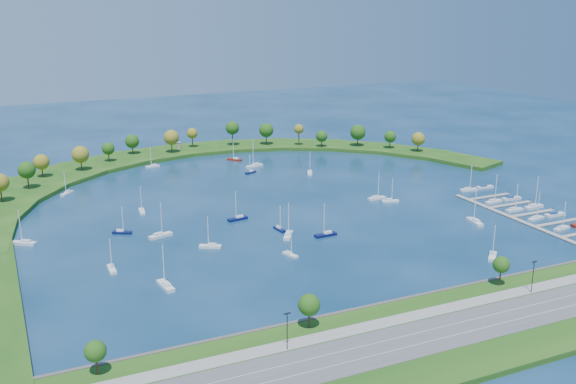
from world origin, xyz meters
name	(u,v)px	position (x,y,z in m)	size (l,w,h in m)	color
ground	(282,205)	(0.00, 0.00, 0.00)	(700.00, 700.00, 0.00)	#072944
south_shoreline	(468,326)	(0.03, -122.88, 1.00)	(420.00, 43.10, 11.60)	#1B4713
breakwater	(150,187)	(-46.33, 48.72, 0.99)	(286.74, 247.64, 2.00)	#1B4713
breakwater_trees	(189,147)	(-16.85, 84.44, 10.37)	(239.30, 90.94, 14.71)	#382314
harbor_tower	(179,145)	(-12.78, 119.27, 4.00)	(2.60, 2.60, 3.90)	gray
dock_system	(536,219)	(85.30, -61.00, 0.35)	(24.28, 82.00, 1.60)	gray
moored_boat_0	(24,242)	(-104.92, -4.61, 0.94)	(8.86, 7.06, 13.18)	silver
moored_boat_1	(142,210)	(-57.64, 15.21, 0.88)	(3.08, 7.80, 11.15)	silver
moored_boat_2	(112,268)	(-80.27, -42.02, 0.89)	(2.32, 7.74, 11.32)	silver
moored_boat_3	(290,254)	(-21.49, -54.85, 0.85)	(3.76, 6.88, 9.74)	silver
moored_boat_4	(255,165)	(14.15, 67.83, 0.98)	(10.17, 5.28, 14.39)	silver
moored_boat_5	(326,234)	(-0.95, -42.29, 0.93)	(8.77, 2.75, 12.77)	#0A1141
moored_boat_6	(160,235)	(-57.94, -17.48, 0.95)	(9.57, 5.09, 13.54)	silver
moored_boat_7	(210,245)	(-44.21, -35.75, 0.90)	(8.02, 5.76, 11.66)	silver
moored_boat_8	(493,255)	(41.41, -85.37, 0.91)	(7.53, 7.47, 12.18)	silver
moored_boat_9	(238,218)	(-24.53, -10.75, 0.92)	(8.67, 3.64, 12.36)	#0A1141
moored_boat_10	(67,193)	(-82.99, 55.95, 0.88)	(6.51, 7.06, 11.05)	silver
moored_boat_11	(475,221)	(59.98, -53.90, 0.97)	(4.51, 9.93, 14.10)	silver
moored_boat_12	(251,172)	(7.46, 56.65, 0.85)	(6.82, 4.65, 9.82)	#0A1141
moored_boat_13	(390,200)	(45.11, -15.61, 0.87)	(7.60, 4.26, 10.77)	silver
moored_boat_14	(166,285)	(-67.49, -62.64, 0.96)	(3.76, 9.61, 13.75)	silver
moored_boat_15	(122,231)	(-70.28, -7.54, 0.87)	(7.41, 5.32, 10.77)	#0A1141
moored_boat_16	(279,228)	(-14.17, -29.07, 0.86)	(2.69, 6.99, 10.02)	#0A1141
moored_boat_17	(288,235)	(-14.13, -37.17, 0.94)	(7.00, 8.92, 13.22)	silver
moored_boat_18	(310,172)	(34.49, 42.69, 0.90)	(5.54, 8.25, 11.86)	silver
moored_boat_19	(153,166)	(-35.38, 89.90, 0.88)	(7.64, 2.81, 10.98)	silver
moored_boat_20	(377,197)	(41.81, -9.64, 0.91)	(8.37, 2.38, 12.30)	silver
moored_boat_21	(235,159)	(9.53, 86.05, 0.91)	(7.43, 7.47, 12.10)	maroon
docked_boat_2	(562,228)	(85.53, -73.85, 0.89)	(7.90, 3.38, 11.24)	silver
docked_boat_4	(536,218)	(85.52, -60.53, 0.90)	(8.15, 3.39, 11.62)	silver
docked_boat_5	(555,214)	(95.96, -60.21, 0.70)	(9.39, 2.82, 1.90)	silver
docked_boat_6	(514,209)	(85.52, -48.20, 0.90)	(8.10, 2.34, 11.88)	silver
docked_boat_7	(534,206)	(96.00, -48.61, 0.96)	(9.64, 3.52, 13.87)	silver
docked_boat_8	(494,201)	(85.51, -35.56, 0.93)	(8.92, 3.56, 12.76)	silver
docked_boat_9	(511,198)	(95.97, -35.07, 0.68)	(9.20, 3.01, 1.85)	silver
docked_boat_10	(469,189)	(87.92, -15.93, 0.91)	(8.55, 3.50, 12.20)	silver
docked_boat_11	(485,187)	(97.88, -15.35, 0.64)	(8.66, 2.96, 1.74)	silver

